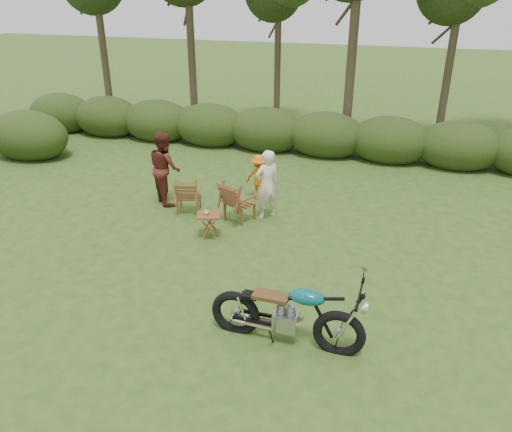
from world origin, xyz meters
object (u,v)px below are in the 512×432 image
(lawn_chair_right, at_px, (240,219))
(cup, at_px, (206,212))
(side_table, at_px, (209,225))
(adult_a, at_px, (267,217))
(motorcycle, at_px, (285,340))
(adult_b, at_px, (168,201))
(child, at_px, (259,199))
(lawn_chair_left, at_px, (190,211))

(lawn_chair_right, relative_size, cup, 8.58)
(side_table, xyz_separation_m, adult_a, (0.93, 1.33, -0.27))
(motorcycle, height_order, adult_a, adult_a)
(motorcycle, distance_m, adult_a, 4.53)
(adult_b, xyz_separation_m, child, (2.20, 0.86, 0.00))
(lawn_chair_left, height_order, adult_b, adult_b)
(lawn_chair_right, height_order, cup, cup)
(side_table, bearing_deg, lawn_chair_left, 131.35)
(adult_b, bearing_deg, lawn_chair_left, -162.74)
(side_table, relative_size, adult_a, 0.32)
(motorcycle, distance_m, adult_b, 6.11)
(motorcycle, relative_size, lawn_chair_right, 2.36)
(child, bearing_deg, motorcycle, 119.67)
(adult_a, height_order, child, adult_a)
(cup, bearing_deg, child, 78.32)
(motorcycle, xyz_separation_m, adult_a, (-1.53, 4.26, 0.00))
(adult_b, distance_m, child, 2.36)
(adult_b, height_order, child, adult_b)
(adult_a, relative_size, adult_b, 0.91)
(side_table, bearing_deg, cup, -167.51)
(motorcycle, relative_size, adult_b, 1.26)
(lawn_chair_left, xyz_separation_m, side_table, (0.98, -1.11, 0.27))
(lawn_chair_left, relative_size, side_table, 1.65)
(adult_a, bearing_deg, cup, 9.47)
(motorcycle, xyz_separation_m, cup, (-2.51, 2.92, 0.59))
(lawn_chair_right, relative_size, adult_a, 0.59)
(motorcycle, xyz_separation_m, side_table, (-2.46, 2.93, 0.27))
(motorcycle, bearing_deg, adult_a, 110.73)
(lawn_chair_right, height_order, adult_b, adult_b)
(adult_a, bearing_deg, lawn_chair_right, -16.45)
(side_table, height_order, adult_a, adult_a)
(side_table, bearing_deg, adult_a, 54.90)
(side_table, distance_m, adult_b, 2.32)
(lawn_chair_left, xyz_separation_m, adult_b, (-0.78, 0.38, 0.00))
(cup, relative_size, adult_a, 0.07)
(lawn_chair_left, xyz_separation_m, cup, (0.93, -1.12, 0.59))
(adult_b, bearing_deg, motorcycle, 176.91)
(motorcycle, bearing_deg, child, 111.91)
(cup, height_order, child, cup)
(lawn_chair_right, bearing_deg, cup, 92.45)
(side_table, xyz_separation_m, adult_b, (-1.76, 1.49, -0.27))
(motorcycle, bearing_deg, lawn_chair_right, 119.00)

